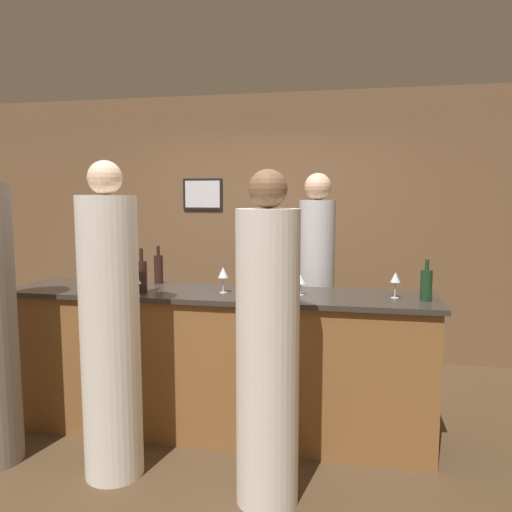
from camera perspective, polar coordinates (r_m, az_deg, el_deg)
name	(u,v)px	position (r m, az deg, el deg)	size (l,w,h in m)	color
ground_plane	(218,430)	(3.91, -4.32, -19.27)	(14.00, 14.00, 0.00)	#4C3823
back_wall	(265,227)	(5.40, 0.99, 3.38)	(8.00, 0.08, 2.80)	brown
bar_counter	(218,362)	(3.71, -4.39, -11.97)	(3.06, 0.65, 1.04)	brown
bartender	(316,296)	(4.13, 6.91, -4.57)	(0.29, 0.29, 1.91)	#B2B2B7
guest_0	(268,352)	(2.79, 1.34, -10.92)	(0.35, 0.35, 1.86)	silver
guest_2	(110,333)	(3.17, -16.32, -8.45)	(0.35, 0.35, 1.93)	silver
wine_bottle_0	(142,276)	(3.58, -12.93, -2.26)	(0.07, 0.07, 0.32)	black
wine_bottle_1	(159,268)	(3.97, -11.08, -1.41)	(0.07, 0.07, 0.29)	black
wine_bottle_2	(426,285)	(3.42, 18.88, -3.10)	(0.08, 0.08, 0.27)	#19381E
wine_glass_0	(136,280)	(3.47, -13.56, -2.69)	(0.07, 0.07, 0.15)	silver
wine_glass_1	(291,281)	(3.26, 4.05, -2.89)	(0.07, 0.07, 0.16)	silver
wine_glass_2	(395,278)	(3.44, 15.65, -2.48)	(0.07, 0.07, 0.17)	silver
wine_glass_3	(223,273)	(3.51, -3.78, -1.97)	(0.07, 0.07, 0.18)	silver
wine_glass_4	(300,280)	(3.43, 5.09, -2.72)	(0.07, 0.07, 0.14)	silver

